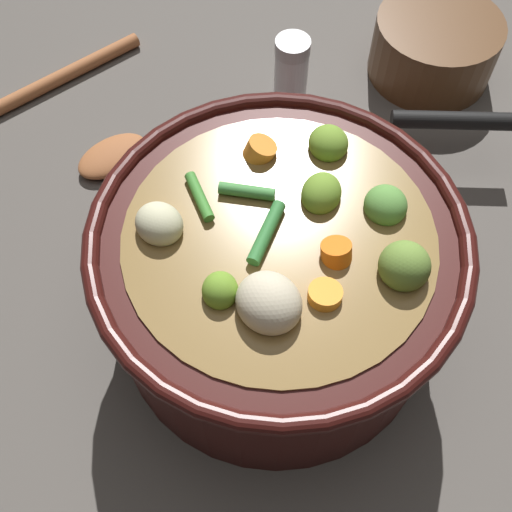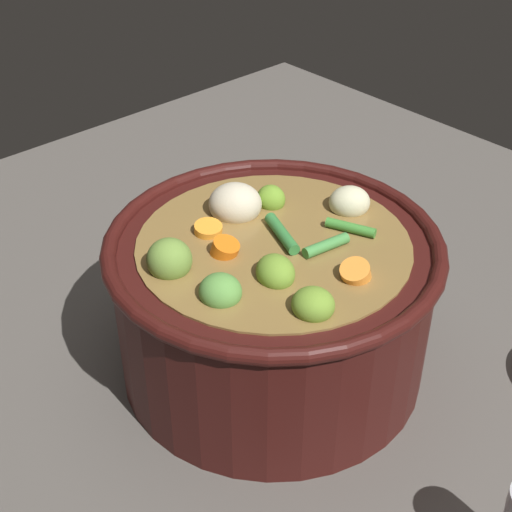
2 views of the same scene
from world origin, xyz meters
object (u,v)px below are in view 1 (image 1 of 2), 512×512
object	(u,v)px
cooking_pot	(277,277)
small_saucepan	(435,49)
wooden_spoon	(81,120)
salt_shaker	(291,72)

from	to	relation	value
cooking_pot	small_saucepan	xyz separation A→B (m)	(0.18, 0.32, -0.04)
wooden_spoon	small_saucepan	xyz separation A→B (m)	(0.39, 0.08, 0.03)
wooden_spoon	small_saucepan	size ratio (longest dim) A/B	1.08
small_saucepan	wooden_spoon	bearing A→B (deg)	-168.05
cooking_pot	wooden_spoon	size ratio (longest dim) A/B	1.25
small_saucepan	salt_shaker	bearing A→B (deg)	-164.67
cooking_pot	small_saucepan	bearing A→B (deg)	59.94
wooden_spoon	salt_shaker	world-z (taller)	salt_shaker
small_saucepan	cooking_pot	bearing A→B (deg)	-120.06
wooden_spoon	cooking_pot	bearing A→B (deg)	-47.72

